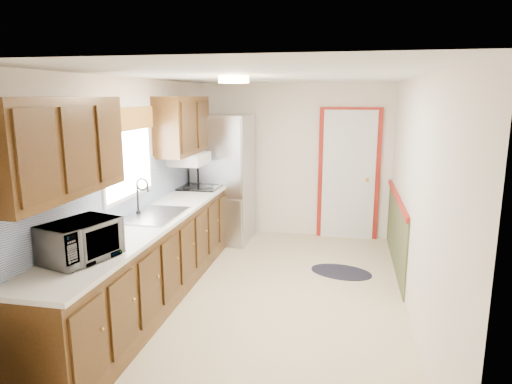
% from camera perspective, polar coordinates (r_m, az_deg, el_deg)
% --- Properties ---
extents(room_shell, '(3.20, 5.20, 2.52)m').
position_cam_1_polar(room_shell, '(4.82, 1.37, -0.12)').
color(room_shell, beige).
rests_on(room_shell, ground).
extents(kitchen_run, '(0.63, 4.00, 2.20)m').
position_cam_1_polar(kitchen_run, '(5.01, -13.35, -4.58)').
color(kitchen_run, '#3A220D').
rests_on(kitchen_run, ground).
extents(back_wall_trim, '(1.12, 2.30, 2.08)m').
position_cam_1_polar(back_wall_trim, '(6.98, 12.63, 0.77)').
color(back_wall_trim, maroon).
rests_on(back_wall_trim, ground).
extents(ceiling_fixture, '(0.30, 0.30, 0.06)m').
position_cam_1_polar(ceiling_fixture, '(4.59, -2.81, 13.84)').
color(ceiling_fixture, '#FFD88C').
rests_on(ceiling_fixture, room_shell).
extents(microwave, '(0.47, 0.63, 0.38)m').
position_cam_1_polar(microwave, '(3.83, -21.13, -5.22)').
color(microwave, white).
rests_on(microwave, kitchen_run).
extents(refrigerator, '(0.83, 0.82, 1.93)m').
position_cam_1_polar(refrigerator, '(6.98, -4.07, 1.67)').
color(refrigerator, '#B7B7BC').
rests_on(refrigerator, ground).
extents(rug, '(0.88, 0.68, 0.01)m').
position_cam_1_polar(rug, '(6.00, 10.59, -9.79)').
color(rug, black).
rests_on(rug, ground).
extents(cooktop, '(0.54, 0.64, 0.02)m').
position_cam_1_polar(cooktop, '(6.49, -6.85, 0.70)').
color(cooktop, black).
rests_on(cooktop, kitchen_run).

